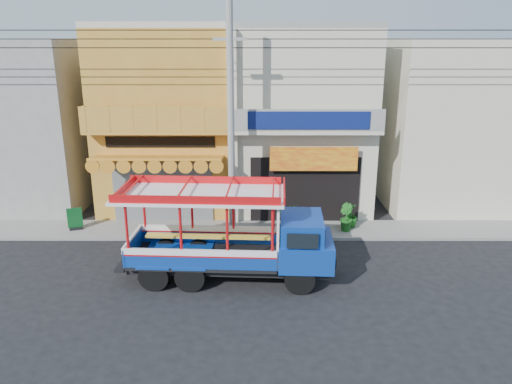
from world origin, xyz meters
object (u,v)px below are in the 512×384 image
at_px(songthaew_truck, 243,235).
at_px(potted_plant_c, 351,215).
at_px(potted_plant_a, 288,214).
at_px(green_sign, 75,220).
at_px(potted_plant_b, 346,217).
at_px(utility_pole, 235,112).

height_order(songthaew_truck, potted_plant_c, songthaew_truck).
distance_m(potted_plant_a, potted_plant_c, 2.62).
xyz_separation_m(green_sign, potted_plant_b, (11.03, -0.10, 0.18)).
relative_size(utility_pole, potted_plant_b, 24.82).
height_order(utility_pole, songthaew_truck, utility_pole).
bearing_deg(green_sign, utility_pole, -5.39).
relative_size(green_sign, potted_plant_c, 0.94).
bearing_deg(utility_pole, green_sign, 174.61).
relative_size(songthaew_truck, green_sign, 7.61).
bearing_deg(potted_plant_b, green_sign, 73.56).
distance_m(green_sign, potted_plant_a, 8.75).
xyz_separation_m(green_sign, potted_plant_c, (11.32, 0.32, 0.10)).
bearing_deg(green_sign, potted_plant_a, 4.11).
bearing_deg(potted_plant_a, potted_plant_c, -24.38).
relative_size(songthaew_truck, potted_plant_b, 6.18).
relative_size(green_sign, potted_plant_b, 0.81).
height_order(green_sign, potted_plant_a, potted_plant_a).
bearing_deg(potted_plant_c, green_sign, -77.71).
relative_size(utility_pole, potted_plant_c, 28.71).
bearing_deg(potted_plant_a, utility_pole, -167.03).
bearing_deg(potted_plant_c, potted_plant_a, -86.07).
height_order(songthaew_truck, green_sign, songthaew_truck).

